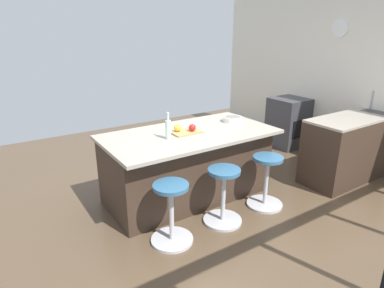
{
  "coord_description": "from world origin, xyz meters",
  "views": [
    {
      "loc": [
        2.13,
        3.04,
        2.1
      ],
      "look_at": [
        0.05,
        -0.12,
        0.75
      ],
      "focal_mm": 30.78,
      "sensor_mm": 36.0,
      "label": 1
    }
  ],
  "objects_px": {
    "water_bottle": "(168,129)",
    "stool_near_camera": "(171,215)",
    "apple_yellow": "(178,128)",
    "apple_red": "(192,128)",
    "fruit_bowl": "(232,119)",
    "cutting_board": "(186,132)",
    "stool_by_window": "(266,183)",
    "stool_middle": "(223,197)",
    "kitchen_island": "(188,164)",
    "oven_range": "(288,122)"
  },
  "relations": [
    {
      "from": "water_bottle",
      "to": "stool_near_camera",
      "type": "bearing_deg",
      "value": 62.04
    },
    {
      "from": "stool_near_camera",
      "to": "water_bottle",
      "type": "xyz_separation_m",
      "value": [
        -0.33,
        -0.62,
        0.7
      ]
    },
    {
      "from": "water_bottle",
      "to": "apple_yellow",
      "type": "bearing_deg",
      "value": -146.6
    },
    {
      "from": "apple_red",
      "to": "fruit_bowl",
      "type": "height_order",
      "value": "apple_red"
    },
    {
      "from": "cutting_board",
      "to": "apple_yellow",
      "type": "xyz_separation_m",
      "value": [
        0.09,
        -0.05,
        0.05
      ]
    },
    {
      "from": "stool_by_window",
      "to": "fruit_bowl",
      "type": "bearing_deg",
      "value": -96.31
    },
    {
      "from": "stool_near_camera",
      "to": "apple_yellow",
      "type": "distance_m",
      "value": 1.13
    },
    {
      "from": "apple_red",
      "to": "apple_yellow",
      "type": "xyz_separation_m",
      "value": [
        0.16,
        -0.09,
        0.0
      ]
    },
    {
      "from": "stool_by_window",
      "to": "cutting_board",
      "type": "height_order",
      "value": "cutting_board"
    },
    {
      "from": "stool_middle",
      "to": "fruit_bowl",
      "type": "xyz_separation_m",
      "value": [
        -0.75,
        -0.78,
        0.62
      ]
    },
    {
      "from": "apple_yellow",
      "to": "water_bottle",
      "type": "xyz_separation_m",
      "value": [
        0.2,
        0.14,
        0.06
      ]
    },
    {
      "from": "apple_red",
      "to": "cutting_board",
      "type": "bearing_deg",
      "value": -25.66
    },
    {
      "from": "cutting_board",
      "to": "apple_red",
      "type": "xyz_separation_m",
      "value": [
        -0.07,
        0.03,
        0.05
      ]
    },
    {
      "from": "apple_yellow",
      "to": "water_bottle",
      "type": "distance_m",
      "value": 0.25
    },
    {
      "from": "kitchen_island",
      "to": "stool_near_camera",
      "type": "distance_m",
      "value": 1.0
    },
    {
      "from": "apple_yellow",
      "to": "fruit_bowl",
      "type": "relative_size",
      "value": 0.34
    },
    {
      "from": "oven_range",
      "to": "stool_by_window",
      "type": "xyz_separation_m",
      "value": [
        1.94,
        1.38,
        -0.14
      ]
    },
    {
      "from": "stool_middle",
      "to": "apple_yellow",
      "type": "distance_m",
      "value": 1.0
    },
    {
      "from": "water_bottle",
      "to": "stool_by_window",
      "type": "bearing_deg",
      "value": 148.08
    },
    {
      "from": "kitchen_island",
      "to": "apple_yellow",
      "type": "bearing_deg",
      "value": -10.87
    },
    {
      "from": "stool_near_camera",
      "to": "cutting_board",
      "type": "bearing_deg",
      "value": -131.55
    },
    {
      "from": "oven_range",
      "to": "cutting_board",
      "type": "height_order",
      "value": "cutting_board"
    },
    {
      "from": "apple_yellow",
      "to": "kitchen_island",
      "type": "bearing_deg",
      "value": 169.13
    },
    {
      "from": "kitchen_island",
      "to": "apple_red",
      "type": "relative_size",
      "value": 24.19
    },
    {
      "from": "fruit_bowl",
      "to": "cutting_board",
      "type": "bearing_deg",
      "value": 5.59
    },
    {
      "from": "kitchen_island",
      "to": "stool_middle",
      "type": "distance_m",
      "value": 0.75
    },
    {
      "from": "oven_range",
      "to": "apple_red",
      "type": "bearing_deg",
      "value": 15.35
    },
    {
      "from": "cutting_board",
      "to": "stool_by_window",
      "type": "bearing_deg",
      "value": 135.18
    },
    {
      "from": "oven_range",
      "to": "apple_yellow",
      "type": "xyz_separation_m",
      "value": [
        2.73,
        0.62,
        0.5
      ]
    },
    {
      "from": "stool_near_camera",
      "to": "cutting_board",
      "type": "relative_size",
      "value": 1.81
    },
    {
      "from": "kitchen_island",
      "to": "cutting_board",
      "type": "distance_m",
      "value": 0.45
    },
    {
      "from": "kitchen_island",
      "to": "apple_yellow",
      "type": "xyz_separation_m",
      "value": [
        0.13,
        -0.02,
        0.5
      ]
    },
    {
      "from": "stool_middle",
      "to": "water_bottle",
      "type": "height_order",
      "value": "water_bottle"
    },
    {
      "from": "stool_by_window",
      "to": "water_bottle",
      "type": "relative_size",
      "value": 2.08
    },
    {
      "from": "stool_by_window",
      "to": "water_bottle",
      "type": "bearing_deg",
      "value": -31.92
    },
    {
      "from": "kitchen_island",
      "to": "apple_yellow",
      "type": "distance_m",
      "value": 0.52
    },
    {
      "from": "stool_middle",
      "to": "stool_near_camera",
      "type": "distance_m",
      "value": 0.66
    },
    {
      "from": "oven_range",
      "to": "stool_middle",
      "type": "xyz_separation_m",
      "value": [
        2.6,
        1.38,
        -0.14
      ]
    },
    {
      "from": "apple_yellow",
      "to": "fruit_bowl",
      "type": "xyz_separation_m",
      "value": [
        -0.88,
        -0.02,
        -0.02
      ]
    },
    {
      "from": "apple_yellow",
      "to": "stool_by_window",
      "type": "bearing_deg",
      "value": 136.36
    },
    {
      "from": "kitchen_island",
      "to": "stool_by_window",
      "type": "height_order",
      "value": "kitchen_island"
    },
    {
      "from": "apple_yellow",
      "to": "fruit_bowl",
      "type": "height_order",
      "value": "apple_yellow"
    },
    {
      "from": "oven_range",
      "to": "stool_near_camera",
      "type": "bearing_deg",
      "value": 22.84
    },
    {
      "from": "stool_near_camera",
      "to": "apple_yellow",
      "type": "bearing_deg",
      "value": -125.24
    },
    {
      "from": "oven_range",
      "to": "water_bottle",
      "type": "distance_m",
      "value": 3.09
    },
    {
      "from": "apple_red",
      "to": "apple_yellow",
      "type": "distance_m",
      "value": 0.18
    },
    {
      "from": "apple_red",
      "to": "water_bottle",
      "type": "height_order",
      "value": "water_bottle"
    },
    {
      "from": "stool_middle",
      "to": "apple_red",
      "type": "bearing_deg",
      "value": -92.29
    },
    {
      "from": "kitchen_island",
      "to": "fruit_bowl",
      "type": "xyz_separation_m",
      "value": [
        -0.75,
        -0.05,
        0.48
      ]
    },
    {
      "from": "stool_near_camera",
      "to": "apple_yellow",
      "type": "height_order",
      "value": "apple_yellow"
    }
  ]
}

